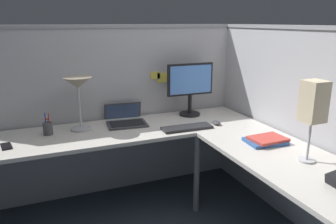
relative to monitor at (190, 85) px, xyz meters
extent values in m
plane|color=#2D3842|center=(-0.32, -0.64, -1.02)|extent=(6.80, 6.80, 0.00)
cube|color=#B2B2B7|center=(-0.68, 0.23, -0.25)|extent=(2.57, 0.10, 1.55)
cube|color=#939399|center=(-0.68, 0.23, 0.54)|extent=(2.57, 0.12, 0.03)
cube|color=#B2B2B7|center=(0.55, -0.90, -0.25)|extent=(0.10, 2.37, 1.55)
cube|color=#939399|center=(0.55, -0.90, 0.54)|extent=(0.12, 2.37, 0.03)
cube|color=beige|center=(-0.69, -0.17, -0.31)|extent=(2.35, 0.66, 0.03)
cube|color=beige|center=(0.15, -1.24, -0.31)|extent=(0.66, 1.49, 0.03)
cylinder|color=slate|center=(-0.16, -0.48, -0.67)|extent=(0.05, 0.05, 0.70)
cylinder|color=black|center=(0.00, 0.00, -0.28)|extent=(0.20, 0.20, 0.02)
cylinder|color=black|center=(0.00, 0.00, -0.18)|extent=(0.04, 0.04, 0.20)
cube|color=black|center=(0.00, 0.00, 0.06)|extent=(0.46, 0.03, 0.30)
cube|color=#4C84D8|center=(0.00, -0.02, 0.06)|extent=(0.42, 0.01, 0.26)
cube|color=#38383D|center=(-0.65, -0.08, -0.29)|extent=(0.36, 0.27, 0.02)
cube|color=black|center=(-0.65, -0.08, -0.28)|extent=(0.31, 0.21, 0.00)
cube|color=#38383D|center=(-0.63, 0.14, -0.25)|extent=(0.34, 0.10, 0.22)
cube|color=#384C72|center=(-0.63, 0.14, -0.25)|extent=(0.31, 0.08, 0.18)
cube|color=#232326|center=(-0.21, -0.38, -0.28)|extent=(0.43, 0.15, 0.02)
ellipsoid|color=#38383D|center=(0.08, -0.37, -0.28)|extent=(0.06, 0.10, 0.03)
cylinder|color=#B7BABF|center=(-1.04, -0.05, -0.29)|extent=(0.17, 0.17, 0.02)
cylinder|color=#B7BABF|center=(-1.04, -0.05, -0.09)|extent=(0.02, 0.02, 0.38)
cone|color=gray|center=(-1.04, -0.05, 0.11)|extent=(0.24, 0.24, 0.09)
cylinder|color=#4C4C51|center=(-1.30, -0.08, -0.24)|extent=(0.08, 0.08, 0.10)
cylinder|color=#1E1EB2|center=(-1.31, -0.07, -0.18)|extent=(0.01, 0.02, 0.13)
cylinder|color=#B21E1E|center=(-1.29, -0.09, -0.18)|extent=(0.01, 0.01, 0.13)
cylinder|color=#D8591E|center=(-1.30, -0.07, -0.17)|extent=(0.03, 0.03, 0.01)
cube|color=black|center=(-1.60, -0.25, -0.29)|extent=(0.09, 0.15, 0.01)
cube|color=#335999|center=(0.19, -0.90, -0.28)|extent=(0.30, 0.24, 0.02)
cube|color=#BF3F38|center=(0.20, -0.91, -0.26)|extent=(0.27, 0.20, 0.02)
cylinder|color=#B7BABF|center=(0.23, -1.27, -0.29)|extent=(0.11, 0.11, 0.01)
cylinder|color=#B7BABF|center=(0.23, -1.27, -0.15)|extent=(0.02, 0.02, 0.27)
cube|color=beige|center=(0.23, -1.27, 0.11)|extent=(0.13, 0.13, 0.26)
cube|color=#EAD84C|center=(-0.29, 0.18, 0.08)|extent=(0.10, 0.00, 0.07)
cube|color=#EAD84C|center=(-0.22, 0.18, 0.06)|extent=(0.10, 0.00, 0.09)
camera|label=1|loc=(-1.36, -2.75, 0.59)|focal=35.13mm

